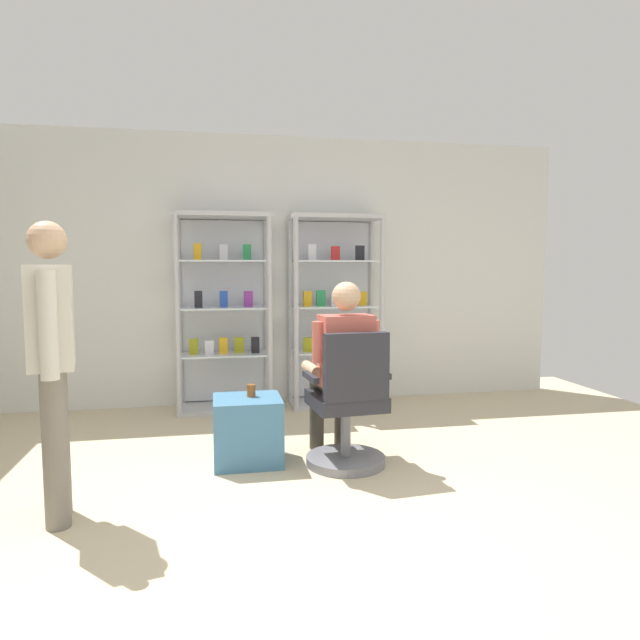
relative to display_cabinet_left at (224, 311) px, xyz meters
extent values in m
plane|color=#C6B793|center=(0.55, -2.76, -0.96)|extent=(7.20, 7.20, 0.00)
cube|color=silver|center=(0.55, 0.24, 0.39)|extent=(6.00, 0.10, 2.70)
cylinder|color=#B7B7BC|center=(-0.42, -0.26, -0.01)|extent=(0.05, 0.05, 1.90)
cylinder|color=#B7B7BC|center=(0.43, -0.26, -0.01)|extent=(0.05, 0.05, 1.90)
cylinder|color=#B7B7BC|center=(-0.42, 0.14, -0.01)|extent=(0.05, 0.05, 1.90)
cylinder|color=#B7B7BC|center=(0.43, 0.14, -0.01)|extent=(0.05, 0.05, 1.90)
cube|color=#B7B7BC|center=(0.00, -0.06, 0.92)|extent=(0.90, 0.45, 0.04)
cube|color=#B7B7BC|center=(0.00, -0.06, -0.94)|extent=(0.90, 0.45, 0.04)
cube|color=silver|center=(0.00, 0.15, -0.01)|extent=(0.84, 0.02, 1.80)
cube|color=silver|center=(0.00, -0.06, -0.41)|extent=(0.82, 0.39, 0.02)
cube|color=#999919|center=(-0.29, -0.06, -0.33)|extent=(0.08, 0.05, 0.15)
cube|color=silver|center=(-0.14, -0.08, -0.34)|extent=(0.09, 0.05, 0.13)
cube|color=gold|center=(-0.01, -0.06, -0.33)|extent=(0.08, 0.04, 0.15)
cube|color=#999919|center=(0.14, -0.04, -0.33)|extent=(0.09, 0.05, 0.15)
cube|color=black|center=(0.30, -0.10, -0.32)|extent=(0.08, 0.05, 0.16)
cube|color=silver|center=(0.00, -0.06, 0.04)|extent=(0.82, 0.39, 0.02)
cube|color=black|center=(-0.24, -0.10, 0.13)|extent=(0.08, 0.05, 0.16)
cube|color=#264CB2|center=(0.00, -0.06, 0.13)|extent=(0.08, 0.05, 0.16)
cube|color=purple|center=(0.24, -0.05, 0.12)|extent=(0.09, 0.05, 0.15)
cube|color=silver|center=(0.00, -0.06, 0.49)|extent=(0.82, 0.39, 0.02)
cube|color=gold|center=(-0.23, -0.08, 0.58)|extent=(0.07, 0.05, 0.16)
cube|color=silver|center=(0.01, -0.02, 0.57)|extent=(0.08, 0.04, 0.15)
cube|color=#268C4C|center=(0.23, -0.02, 0.57)|extent=(0.08, 0.06, 0.15)
cylinder|color=#B7B7BC|center=(0.68, -0.26, -0.01)|extent=(0.05, 0.05, 1.90)
cylinder|color=#B7B7BC|center=(1.53, -0.26, -0.01)|extent=(0.05, 0.05, 1.90)
cylinder|color=#B7B7BC|center=(0.68, 0.14, -0.01)|extent=(0.05, 0.05, 1.90)
cylinder|color=#B7B7BC|center=(1.53, 0.14, -0.01)|extent=(0.05, 0.05, 1.90)
cube|color=#B7B7BC|center=(1.10, -0.06, 0.92)|extent=(0.90, 0.45, 0.04)
cube|color=#B7B7BC|center=(1.10, -0.06, -0.94)|extent=(0.90, 0.45, 0.04)
cube|color=silver|center=(1.10, 0.15, -0.01)|extent=(0.84, 0.02, 1.80)
cube|color=silver|center=(1.10, -0.06, -0.41)|extent=(0.82, 0.39, 0.02)
cube|color=#999919|center=(0.81, -0.11, -0.33)|extent=(0.09, 0.06, 0.14)
cube|color=#268C4C|center=(0.96, -0.10, -0.33)|extent=(0.08, 0.04, 0.14)
cube|color=purple|center=(1.10, -0.05, -0.32)|extent=(0.08, 0.06, 0.16)
cube|color=red|center=(1.23, -0.07, -0.34)|extent=(0.08, 0.06, 0.12)
cube|color=silver|center=(1.39, -0.06, -0.33)|extent=(0.08, 0.04, 0.14)
cube|color=silver|center=(1.10, -0.06, 0.04)|extent=(0.82, 0.39, 0.02)
cube|color=gold|center=(0.82, -0.06, 0.12)|extent=(0.09, 0.06, 0.15)
cube|color=#268C4C|center=(0.95, -0.05, 0.13)|extent=(0.09, 0.05, 0.16)
cube|color=silver|center=(1.11, -0.02, 0.11)|extent=(0.08, 0.04, 0.13)
cube|color=#268C4C|center=(1.24, -0.04, 0.12)|extent=(0.08, 0.04, 0.14)
cube|color=gold|center=(1.39, -0.02, 0.11)|extent=(0.09, 0.04, 0.13)
cube|color=silver|center=(1.10, -0.06, 0.49)|extent=(0.82, 0.39, 0.02)
cube|color=silver|center=(0.86, -0.09, 0.58)|extent=(0.08, 0.05, 0.16)
cube|color=red|center=(1.10, -0.07, 0.57)|extent=(0.09, 0.04, 0.14)
cube|color=black|center=(1.34, -0.11, 0.57)|extent=(0.09, 0.04, 0.15)
cylinder|color=slate|center=(0.81, -1.76, -0.93)|extent=(0.56, 0.56, 0.06)
cylinder|color=slate|center=(0.81, -1.76, -0.73)|extent=(0.07, 0.07, 0.41)
cube|color=#26262D|center=(0.81, -1.76, -0.50)|extent=(0.52, 0.52, 0.10)
cube|color=#26262D|center=(0.82, -1.97, -0.23)|extent=(0.45, 0.12, 0.45)
cube|color=#26262D|center=(1.06, -1.74, -0.32)|extent=(0.07, 0.30, 0.04)
cube|color=#26262D|center=(0.55, -1.79, -0.32)|extent=(0.07, 0.30, 0.04)
cylinder|color=#3F382D|center=(0.89, -1.56, -0.40)|extent=(0.18, 0.41, 0.14)
cylinder|color=#3F382D|center=(0.87, -1.36, -0.68)|extent=(0.11, 0.11, 0.56)
cylinder|color=#3F382D|center=(0.69, -1.57, -0.40)|extent=(0.18, 0.41, 0.14)
cylinder|color=#3F382D|center=(0.67, -1.38, -0.68)|extent=(0.11, 0.11, 0.56)
cube|color=#BF594C|center=(0.81, -1.76, -0.15)|extent=(0.38, 0.25, 0.50)
sphere|color=tan|center=(0.81, -1.76, 0.23)|extent=(0.20, 0.20, 0.20)
cylinder|color=#BF594C|center=(1.00, -1.75, -0.08)|extent=(0.09, 0.09, 0.28)
cylinder|color=tan|center=(0.99, -1.57, -0.30)|extent=(0.11, 0.31, 0.08)
cylinder|color=#BF594C|center=(0.61, -1.78, -0.08)|extent=(0.09, 0.09, 0.28)
cylinder|color=tan|center=(0.59, -1.60, -0.30)|extent=(0.11, 0.31, 0.08)
cube|color=teal|center=(0.13, -1.59, -0.73)|extent=(0.48, 0.44, 0.47)
cylinder|color=brown|center=(0.16, -1.56, -0.45)|extent=(0.06, 0.06, 0.09)
cylinder|color=slate|center=(-0.93, -2.41, -0.54)|extent=(0.13, 0.13, 0.85)
cylinder|color=beige|center=(-0.90, -2.53, 0.14)|extent=(0.09, 0.09, 0.55)
cylinder|color=slate|center=(-0.97, -2.23, -0.54)|extent=(0.13, 0.13, 0.85)
cylinder|color=beige|center=(-0.99, -2.11, 0.14)|extent=(0.09, 0.09, 0.55)
cube|color=beige|center=(-0.95, -2.32, 0.16)|extent=(0.29, 0.40, 0.55)
sphere|color=tan|center=(-0.95, -2.32, 0.57)|extent=(0.20, 0.20, 0.20)
camera|label=1|loc=(-0.09, -5.49, 0.42)|focal=31.26mm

